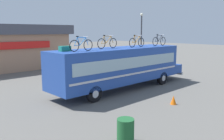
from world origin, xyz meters
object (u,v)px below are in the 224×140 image
rooftop_bicycle_1 (81,45)px  street_lamp (141,38)px  rooftop_bicycle_4 (159,41)px  trash_bin (126,131)px  bus (121,65)px  rooftop_bicycle_2 (107,43)px  rooftop_bicycle_3 (137,42)px  traffic_cone (173,100)px  luggage_bag_1 (65,49)px

rooftop_bicycle_1 → street_lamp: street_lamp is taller
rooftop_bicycle_4 → trash_bin: size_ratio=1.85×
bus → trash_bin: bearing=-134.7°
rooftop_bicycle_2 → street_lamp: 10.42m
bus → rooftop_bicycle_3: size_ratio=7.15×
rooftop_bicycle_1 → traffic_cone: bearing=-52.4°
rooftop_bicycle_3 → rooftop_bicycle_4: rooftop_bicycle_4 is taller
traffic_cone → street_lamp: 13.18m
luggage_bag_1 → trash_bin: 6.88m
luggage_bag_1 → rooftop_bicycle_3: 5.79m
bus → rooftop_bicycle_1: size_ratio=7.15×
traffic_cone → bus: bearing=84.3°
bus → trash_bin: bus is taller
rooftop_bicycle_4 → trash_bin: 11.52m
rooftop_bicycle_4 → trash_bin: (-9.71, -5.50, -2.86)m
trash_bin → rooftop_bicycle_1: bearing=68.9°
rooftop_bicycle_1 → traffic_cone: rooftop_bicycle_1 is taller
luggage_bag_1 → street_lamp: size_ratio=0.11×
rooftop_bicycle_2 → rooftop_bicycle_1: bearing=-167.8°
rooftop_bicycle_2 → street_lamp: street_lamp is taller
rooftop_bicycle_3 → traffic_cone: bearing=-112.8°
rooftop_bicycle_2 → traffic_cone: 5.70m
rooftop_bicycle_3 → rooftop_bicycle_4: (2.50, -0.18, 0.01)m
bus → rooftop_bicycle_4: (3.87, -0.41, 1.61)m
luggage_bag_1 → rooftop_bicycle_2: size_ratio=0.37×
rooftop_bicycle_4 → street_lamp: size_ratio=0.29×
rooftop_bicycle_2 → trash_bin: (-4.68, -6.10, -2.86)m
rooftop_bicycle_3 → traffic_cone: rooftop_bicycle_3 is taller
rooftop_bicycle_1 → rooftop_bicycle_4: size_ratio=0.96×
rooftop_bicycle_2 → rooftop_bicycle_4: rooftop_bicycle_4 is taller
trash_bin → traffic_cone: 5.55m
trash_bin → street_lamp: 17.92m
luggage_bag_1 → rooftop_bicycle_2: 3.26m
bus → rooftop_bicycle_1: 4.04m
rooftop_bicycle_4 → traffic_cone: bearing=-136.2°
rooftop_bicycle_2 → trash_bin: rooftop_bicycle_2 is taller
rooftop_bicycle_2 → rooftop_bicycle_4: 5.06m
luggage_bag_1 → trash_bin: luggage_bag_1 is taller
bus → rooftop_bicycle_2: bearing=170.4°
rooftop_bicycle_1 → street_lamp: (11.82, 5.29, 0.09)m
bus → luggage_bag_1: 4.62m
street_lamp → rooftop_bicycle_1: bearing=-155.9°
trash_bin → street_lamp: bearing=37.8°
rooftop_bicycle_4 → trash_bin: bearing=-150.5°
bus → rooftop_bicycle_1: bearing=-174.5°
rooftop_bicycle_1 → bus: bearing=5.5°
luggage_bag_1 → rooftop_bicycle_4: 8.30m
rooftop_bicycle_1 → rooftop_bicycle_2: (2.54, 0.55, 0.01)m
rooftop_bicycle_1 → traffic_cone: 6.13m
rooftop_bicycle_2 → trash_bin: bearing=-127.5°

